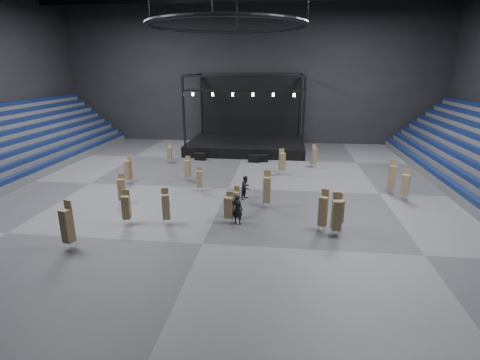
# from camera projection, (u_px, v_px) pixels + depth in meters

# --- Properties ---
(floor) EXTENTS (50.00, 50.00, 0.00)m
(floor) POSITION_uv_depth(u_px,v_px,m) (229.00, 188.00, 32.00)
(floor) COLOR #525255
(floor) RESTS_ON ground
(wall_back) EXTENTS (50.00, 0.20, 18.00)m
(wall_back) POSITION_uv_depth(u_px,v_px,m) (251.00, 74.00, 49.33)
(wall_back) COLOR black
(wall_back) RESTS_ON ground
(wall_front) EXTENTS (50.00, 0.20, 18.00)m
(wall_front) POSITION_uv_depth(u_px,v_px,m) (104.00, 108.00, 9.42)
(wall_front) COLOR black
(wall_front) RESTS_ON ground
(stage) EXTENTS (14.00, 10.00, 9.20)m
(stage) POSITION_uv_depth(u_px,v_px,m) (247.00, 137.00, 47.00)
(stage) COLOR black
(stage) RESTS_ON floor
(truss_ring) EXTENTS (12.30, 12.30, 5.15)m
(truss_ring) POSITION_uv_depth(u_px,v_px,m) (227.00, 25.00, 28.21)
(truss_ring) COLOR black
(truss_ring) RESTS_ON ceiling
(flight_case_left) EXTENTS (1.30, 0.84, 0.80)m
(flight_case_left) POSITION_uv_depth(u_px,v_px,m) (200.00, 156.00, 41.61)
(flight_case_left) COLOR black
(flight_case_left) RESTS_ON floor
(flight_case_mid) EXTENTS (1.24, 0.70, 0.79)m
(flight_case_mid) POSITION_uv_depth(u_px,v_px,m) (254.00, 159.00, 40.64)
(flight_case_mid) COLOR black
(flight_case_mid) RESTS_ON floor
(flight_case_right) EXTENTS (1.20, 0.63, 0.79)m
(flight_case_right) POSITION_uv_depth(u_px,v_px,m) (263.00, 158.00, 40.88)
(flight_case_right) COLOR black
(flight_case_right) RESTS_ON floor
(chair_stack_0) EXTENTS (0.68, 0.68, 2.89)m
(chair_stack_0) POSITION_uv_depth(u_px,v_px,m) (67.00, 225.00, 21.00)
(chair_stack_0) COLOR silver
(chair_stack_0) RESTS_ON floor
(chair_stack_1) EXTENTS (0.58, 0.58, 2.78)m
(chair_stack_1) POSITION_uv_depth(u_px,v_px,m) (337.00, 214.00, 22.62)
(chair_stack_1) COLOR silver
(chair_stack_1) RESTS_ON floor
(chair_stack_2) EXTENTS (0.60, 0.60, 2.50)m
(chair_stack_2) POSITION_uv_depth(u_px,v_px,m) (128.00, 170.00, 32.99)
(chair_stack_2) COLOR silver
(chair_stack_2) RESTS_ON floor
(chair_stack_3) EXTENTS (0.55, 0.55, 2.23)m
(chair_stack_3) POSITION_uv_depth(u_px,v_px,m) (340.00, 211.00, 23.94)
(chair_stack_3) COLOR silver
(chair_stack_3) RESTS_ON floor
(chair_stack_4) EXTENTS (0.47, 0.47, 2.09)m
(chair_stack_4) POSITION_uv_depth(u_px,v_px,m) (170.00, 153.00, 40.13)
(chair_stack_4) COLOR silver
(chair_stack_4) RESTS_ON floor
(chair_stack_5) EXTENTS (0.52, 0.52, 2.25)m
(chair_stack_5) POSITION_uv_depth(u_px,v_px,m) (188.00, 168.00, 33.94)
(chair_stack_5) COLOR silver
(chair_stack_5) RESTS_ON floor
(chair_stack_6) EXTENTS (0.68, 0.68, 2.51)m
(chair_stack_6) POSITION_uv_depth(u_px,v_px,m) (282.00, 161.00, 35.77)
(chair_stack_6) COLOR silver
(chair_stack_6) RESTS_ON floor
(chair_stack_7) EXTENTS (0.54, 0.54, 2.81)m
(chair_stack_7) POSITION_uv_depth(u_px,v_px,m) (267.00, 189.00, 27.25)
(chair_stack_7) COLOR silver
(chair_stack_7) RESTS_ON floor
(chair_stack_8) EXTENTS (0.54, 0.54, 2.40)m
(chair_stack_8) POSITION_uv_depth(u_px,v_px,m) (314.00, 156.00, 38.39)
(chair_stack_8) COLOR silver
(chair_stack_8) RESTS_ON floor
(chair_stack_9) EXTENTS (0.63, 0.63, 2.46)m
(chair_stack_9) POSITION_uv_depth(u_px,v_px,m) (166.00, 206.00, 24.39)
(chair_stack_9) COLOR silver
(chair_stack_9) RESTS_ON floor
(chair_stack_10) EXTENTS (0.56, 0.56, 2.34)m
(chair_stack_10) POSITION_uv_depth(u_px,v_px,m) (126.00, 207.00, 24.42)
(chair_stack_10) COLOR silver
(chair_stack_10) RESTS_ON floor
(chair_stack_11) EXTENTS (0.53, 0.53, 2.09)m
(chair_stack_11) POSITION_uv_depth(u_px,v_px,m) (199.00, 179.00, 30.95)
(chair_stack_11) COLOR silver
(chair_stack_11) RESTS_ON floor
(chair_stack_12) EXTENTS (0.52, 0.52, 2.39)m
(chair_stack_12) POSITION_uv_depth(u_px,v_px,m) (122.00, 189.00, 27.91)
(chair_stack_12) COLOR silver
(chair_stack_12) RESTS_ON floor
(chair_stack_13) EXTENTS (0.51, 0.51, 2.28)m
(chair_stack_13) POSITION_uv_depth(u_px,v_px,m) (236.00, 202.00, 25.39)
(chair_stack_13) COLOR silver
(chair_stack_13) RESTS_ON floor
(chair_stack_14) EXTENTS (0.68, 0.68, 2.46)m
(chair_stack_14) POSITION_uv_depth(u_px,v_px,m) (406.00, 184.00, 28.83)
(chair_stack_14) COLOR silver
(chair_stack_14) RESTS_ON floor
(chair_stack_15) EXTENTS (0.54, 0.54, 2.84)m
(chair_stack_15) POSITION_uv_depth(u_px,v_px,m) (392.00, 177.00, 30.27)
(chair_stack_15) COLOR silver
(chair_stack_15) RESTS_ON floor
(chair_stack_16) EXTENTS (0.62, 0.62, 2.17)m
(chair_stack_16) POSITION_uv_depth(u_px,v_px,m) (229.00, 207.00, 24.56)
(chair_stack_16) COLOR silver
(chair_stack_16) RESTS_ON floor
(chair_stack_17) EXTENTS (0.63, 0.63, 2.74)m
(chair_stack_17) POSITION_uv_depth(u_px,v_px,m) (323.00, 210.00, 23.34)
(chair_stack_17) COLOR silver
(chair_stack_17) RESTS_ON floor
(man_center) EXTENTS (0.88, 0.75, 2.05)m
(man_center) POSITION_uv_depth(u_px,v_px,m) (238.00, 209.00, 24.57)
(man_center) COLOR black
(man_center) RESTS_ON floor
(crew_member) EXTENTS (1.00, 1.10, 1.84)m
(crew_member) POSITION_uv_depth(u_px,v_px,m) (246.00, 187.00, 29.30)
(crew_member) COLOR black
(crew_member) RESTS_ON floor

